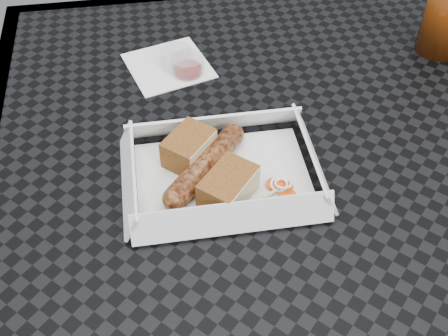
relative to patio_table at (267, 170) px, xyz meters
name	(u,v)px	position (x,y,z in m)	size (l,w,h in m)	color
patio_table	(267,170)	(0.00, 0.00, 0.00)	(0.80, 0.80, 0.74)	black
food_tray	(223,177)	(-0.08, -0.08, 0.08)	(0.22, 0.15, 0.00)	white
bratwurst	(205,165)	(-0.10, -0.07, 0.09)	(0.12, 0.13, 0.03)	brown
bread_near	(189,148)	(-0.12, -0.04, 0.10)	(0.06, 0.05, 0.04)	brown
bread_far	(228,186)	(-0.08, -0.11, 0.10)	(0.07, 0.05, 0.04)	brown
veg_garnish	(279,191)	(-0.01, -0.11, 0.08)	(0.03, 0.03, 0.00)	#F64D0A
napkin	(168,66)	(-0.13, 0.18, 0.08)	(0.12, 0.12, 0.00)	white
condiment_cup_sauce	(188,66)	(-0.10, 0.15, 0.09)	(0.05, 0.05, 0.03)	maroon
condiment_cup_empty	(177,59)	(-0.11, 0.17, 0.09)	(0.05, 0.05, 0.03)	silver
drink_glass	(448,11)	(0.31, 0.15, 0.15)	(0.07, 0.07, 0.14)	#572207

